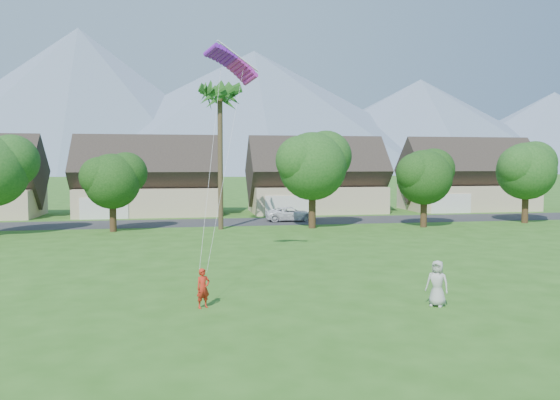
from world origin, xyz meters
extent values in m
plane|color=#2D6019|center=(0.00, 0.00, 0.00)|extent=(500.00, 500.00, 0.00)
cube|color=#2D2D30|center=(0.00, 34.00, 0.01)|extent=(90.00, 7.00, 0.01)
imported|color=red|center=(-4.33, 3.03, 0.80)|extent=(0.69, 0.60, 1.59)
imported|color=#B0AFAB|center=(5.01, 1.69, 0.93)|extent=(1.07, 1.05, 1.87)
imported|color=white|center=(5.24, 34.00, 0.69)|extent=(5.02, 2.39, 1.38)
cone|color=slate|center=(-55.00, 260.00, 35.00)|extent=(190.00, 190.00, 70.00)
cone|color=slate|center=(30.00, 260.00, 31.00)|extent=(240.00, 240.00, 62.00)
cone|color=slate|center=(120.00, 260.00, 25.00)|extent=(200.00, 200.00, 50.00)
cone|color=slate|center=(200.00, 260.00, 22.50)|extent=(180.00, 180.00, 45.00)
cube|color=beige|center=(-9.00, 43.00, 1.50)|extent=(15.00, 8.00, 3.00)
cube|color=#382D28|center=(-9.00, 43.00, 4.79)|extent=(15.75, 8.15, 8.15)
cube|color=silver|center=(-13.20, 38.94, 1.10)|extent=(4.80, 0.12, 2.20)
cube|color=beige|center=(10.00, 43.00, 1.50)|extent=(15.00, 8.00, 3.00)
cube|color=#382D28|center=(10.00, 43.00, 4.79)|extent=(15.75, 8.15, 8.15)
cube|color=silver|center=(5.80, 38.94, 1.10)|extent=(4.80, 0.12, 2.20)
cube|color=beige|center=(29.00, 43.00, 1.50)|extent=(15.00, 8.00, 3.00)
cube|color=#382D28|center=(29.00, 43.00, 4.79)|extent=(15.75, 8.15, 8.15)
cube|color=silver|center=(24.80, 38.94, 1.10)|extent=(4.80, 0.12, 2.20)
cylinder|color=#47301C|center=(-11.00, 28.50, 1.09)|extent=(0.56, 0.56, 2.18)
sphere|color=#214916|center=(-11.00, 28.50, 4.22)|extent=(4.62, 4.62, 4.62)
cylinder|color=#47301C|center=(6.00, 28.00, 1.41)|extent=(0.62, 0.62, 2.82)
sphere|color=#214916|center=(6.00, 28.00, 5.46)|extent=(5.98, 5.98, 5.98)
cylinder|color=#47301C|center=(16.00, 27.00, 1.15)|extent=(0.58, 0.58, 2.30)
sphere|color=#214916|center=(16.00, 27.00, 4.46)|extent=(4.90, 4.90, 4.90)
cylinder|color=#47301C|center=(27.00, 28.50, 1.28)|extent=(0.60, 0.60, 2.56)
sphere|color=#214916|center=(27.00, 28.50, 4.96)|extent=(5.44, 5.44, 5.44)
cylinder|color=#4C3D26|center=(-2.00, 28.50, 6.00)|extent=(0.44, 0.44, 12.00)
sphere|color=#286021|center=(-2.00, 28.50, 12.30)|extent=(3.00, 3.00, 3.00)
cube|color=purple|center=(-3.17, 11.08, 11.22)|extent=(1.77, 1.54, 0.50)
cube|color=#BF23A7|center=(-1.69, 11.08, 11.22)|extent=(1.77, 1.54, 0.50)
camera|label=1|loc=(-4.96, -18.64, 5.83)|focal=35.00mm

